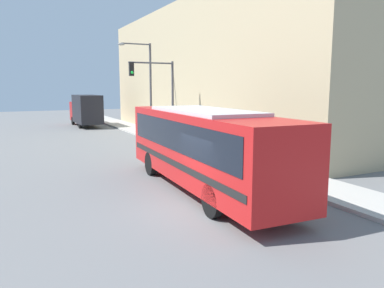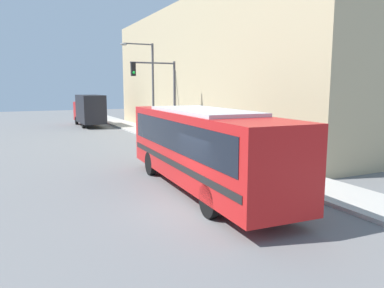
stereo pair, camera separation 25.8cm
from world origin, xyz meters
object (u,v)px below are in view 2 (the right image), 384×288
Objects in this scene: fire_hydrant at (237,158)px; parking_meter at (195,137)px; delivery_truck at (89,109)px; traffic_light_pole at (160,88)px; street_lamp at (149,81)px; city_bus at (202,144)px.

parking_meter reaches higher than fire_hydrant.
parking_meter is at bearing -81.58° from delivery_truck.
fire_hydrant is at bearing -83.84° from traffic_light_pole.
delivery_truck is 16.23m from traffic_light_pole.
parking_meter is 9.09m from street_lamp.
traffic_light_pole reaches higher than fire_hydrant.
delivery_truck is 19.84m from parking_meter.
parking_meter is (0.92, -3.67, -3.06)m from traffic_light_pole.
delivery_truck is 0.97× the size of street_lamp.
traffic_light_pole is at bearing 104.02° from parking_meter.
city_bus is at bearing -91.54° from delivery_truck.
delivery_truck reaches higher than parking_meter.
fire_hydrant is 13.80m from street_lamp.
traffic_light_pole is (2.73, 11.61, 2.17)m from city_bus.
parking_meter is at bearing 90.00° from fire_hydrant.
fire_hydrant is (3.65, 3.13, -1.43)m from city_bus.
parking_meter is (3.65, 7.94, -0.88)m from city_bus.
city_bus is 8.54× the size of parking_meter.
traffic_light_pole is 4.44× the size of parking_meter.
delivery_truck is at bearing 91.34° from city_bus.
traffic_light_pole reaches higher than delivery_truck.
delivery_truck is at bearing 97.11° from traffic_light_pole.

